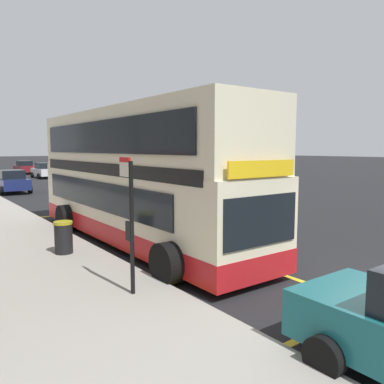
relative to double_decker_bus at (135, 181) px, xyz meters
name	(u,v)px	position (x,y,z in m)	size (l,w,h in m)	color
ground_plane	(29,184)	(2.46, 24.67, -2.07)	(260.00, 260.00, 0.00)	black
double_decker_bus	(135,181)	(0.00, 0.00, 0.00)	(3.20, 11.50, 4.40)	beige
bus_bay_markings	(140,244)	(-0.09, -0.45, -2.06)	(2.91, 14.52, 0.01)	yellow
bus_stop_sign	(130,215)	(-2.46, -4.39, -0.28)	(0.09, 0.51, 2.83)	black
parked_car_navy_distant	(11,182)	(-0.27, 18.20, -1.27)	(2.09, 4.20, 1.62)	navy
parked_car_maroon_across	(24,167)	(5.37, 39.19, -1.27)	(2.09, 4.20, 1.62)	maroon
parked_car_white_ahead	(44,171)	(5.47, 30.85, -1.27)	(2.09, 4.20, 1.62)	silver
litter_bin	(64,237)	(-2.61, -0.50, -1.46)	(0.53, 0.53, 0.93)	black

